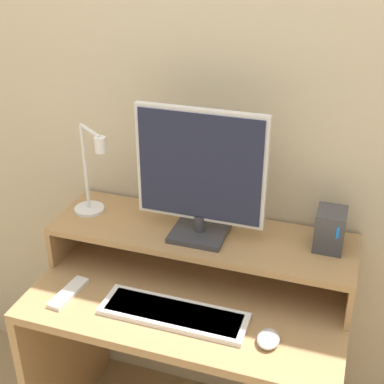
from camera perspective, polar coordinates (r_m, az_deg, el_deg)
The scene contains 9 objects.
wall_back at distance 1.79m, azimuth 2.91°, elevation 9.01°, with size 6.00×0.05×2.50m.
desk at distance 1.92m, azimuth -0.33°, elevation -15.94°, with size 1.02×0.56×0.72m.
monitor_shelf at distance 1.80m, azimuth 0.99°, elevation -4.95°, with size 1.02×0.30×0.16m.
monitor at distance 1.67m, azimuth 1.01°, elevation 1.86°, with size 0.42×0.17×0.43m.
desk_lamp at distance 1.85m, azimuth -10.69°, elevation 1.09°, with size 0.18×0.15×0.33m.
router_dock at distance 1.73m, azimuth 14.52°, elevation -3.88°, with size 0.09×0.11×0.13m.
keyboard at distance 1.69m, azimuth -1.97°, elevation -12.83°, with size 0.46×0.14×0.02m.
mouse at distance 1.61m, azimuth 8.14°, elevation -15.26°, with size 0.07×0.09×0.03m.
remote_control at distance 1.81m, azimuth -13.03°, elevation -10.45°, with size 0.07×0.17×0.02m.
Camera 1 is at (0.45, -1.04, 1.82)m, focal length 50.00 mm.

